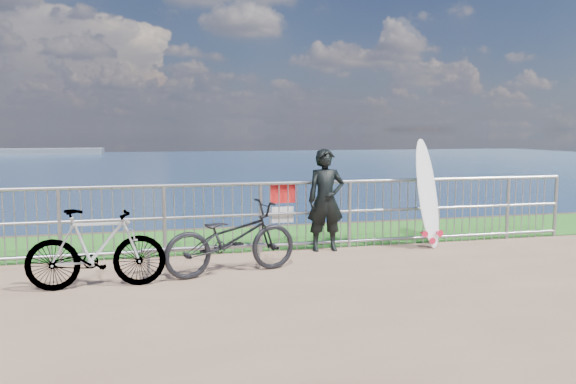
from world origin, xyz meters
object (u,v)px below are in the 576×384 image
object	(u,v)px
surfboard	(428,197)
bicycle_near	(231,238)
bicycle_far	(96,249)
surfer	(326,200)

from	to	relation	value
surfboard	bicycle_near	bearing A→B (deg)	-164.30
bicycle_near	bicycle_far	world-z (taller)	bicycle_far
bicycle_near	bicycle_far	bearing A→B (deg)	86.56
surfer	surfboard	size ratio (longest dim) A/B	0.91
surfer	bicycle_far	distance (m)	3.69
surfboard	bicycle_far	bearing A→B (deg)	-166.22
bicycle_far	surfboard	bearing A→B (deg)	-76.43
surfer	surfboard	xyz separation A→B (m)	(1.73, -0.14, 0.01)
surfer	surfboard	world-z (taller)	surfboard
surfboard	bicycle_near	xyz separation A→B (m)	(-3.42, -0.96, -0.35)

